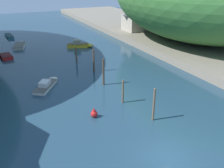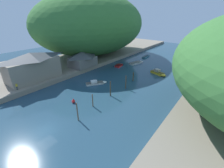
% 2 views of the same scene
% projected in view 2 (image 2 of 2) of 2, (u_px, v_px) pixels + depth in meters
% --- Properties ---
extents(water_surface, '(130.00, 130.00, 0.00)m').
position_uv_depth(water_surface, '(137.00, 76.00, 45.59)').
color(water_surface, '#234256').
rests_on(water_surface, ground).
extents(left_bank, '(22.00, 120.00, 1.24)m').
position_uv_depth(left_bank, '(81.00, 60.00, 59.74)').
color(left_bank, gray).
rests_on(left_bank, ground).
extents(hillside_left, '(35.94, 50.32, 24.02)m').
position_uv_depth(hillside_left, '(93.00, 25.00, 61.20)').
color(hillside_left, '#387033').
rests_on(hillside_left, left_bank).
extents(waterfront_building, '(6.83, 13.94, 7.16)m').
position_uv_depth(waterfront_building, '(32.00, 66.00, 39.09)').
color(waterfront_building, gray).
rests_on(waterfront_building, left_bank).
extents(boathouse_shed, '(6.72, 8.54, 4.97)m').
position_uv_depth(boathouse_shed, '(82.00, 59.00, 49.40)').
color(boathouse_shed, slate).
rests_on(boathouse_shed, left_bank).
extents(right_bank_cottage, '(4.74, 5.89, 5.60)m').
position_uv_depth(right_bank_cottage, '(223.00, 68.00, 39.93)').
color(right_bank_cottage, '#B2A899').
rests_on(right_bank_cottage, right_bank).
extents(boat_yellow_tender, '(5.57, 3.32, 1.55)m').
position_uv_depth(boat_yellow_tender, '(159.00, 73.00, 46.76)').
color(boat_yellow_tender, gold).
rests_on(boat_yellow_tender, water_surface).
extents(boat_near_quay, '(2.34, 4.29, 0.59)m').
position_uv_depth(boat_near_quay, '(119.00, 65.00, 54.38)').
color(boat_near_quay, red).
rests_on(boat_near_quay, water_surface).
extents(boat_cabin_cruiser, '(1.90, 6.61, 0.51)m').
position_uv_depth(boat_cabin_cruiser, '(147.00, 56.00, 65.97)').
color(boat_cabin_cruiser, teal).
rests_on(boat_cabin_cruiser, water_surface).
extents(boat_red_skiff, '(4.49, 5.66, 1.04)m').
position_uv_depth(boat_red_skiff, '(96.00, 83.00, 40.55)').
color(boat_red_skiff, silver).
rests_on(boat_red_skiff, water_surface).
extents(boat_white_cruiser, '(3.36, 6.69, 0.55)m').
position_uv_depth(boat_white_cruiser, '(137.00, 63.00, 57.47)').
color(boat_white_cruiser, silver).
rests_on(boat_white_cruiser, water_surface).
extents(mooring_post_nearest, '(0.23, 0.23, 3.61)m').
position_uv_depth(mooring_post_nearest, '(77.00, 112.00, 26.08)').
color(mooring_post_nearest, brown).
rests_on(mooring_post_nearest, water_surface).
extents(mooring_post_second, '(0.23, 0.23, 2.89)m').
position_uv_depth(mooring_post_second, '(93.00, 100.00, 30.16)').
color(mooring_post_second, brown).
rests_on(mooring_post_second, water_surface).
extents(mooring_post_middle, '(0.28, 0.28, 3.73)m').
position_uv_depth(mooring_post_middle, '(110.00, 89.00, 33.98)').
color(mooring_post_middle, '#4C3D2D').
rests_on(mooring_post_middle, water_surface).
extents(mooring_post_fourth, '(0.28, 0.28, 3.57)m').
position_uv_depth(mooring_post_fourth, '(126.00, 82.00, 37.40)').
color(mooring_post_fourth, '#4C3D2D').
rests_on(mooring_post_fourth, water_surface).
extents(mooring_post_farthest, '(0.29, 0.29, 2.62)m').
position_uv_depth(mooring_post_farthest, '(133.00, 76.00, 42.00)').
color(mooring_post_farthest, brown).
rests_on(mooring_post_farthest, water_surface).
extents(channel_buoy_near, '(0.74, 0.74, 1.10)m').
position_uv_depth(channel_buoy_near, '(73.00, 101.00, 31.81)').
color(channel_buoy_near, red).
rests_on(channel_buoy_near, water_surface).
extents(person_on_quay, '(0.32, 0.43, 1.69)m').
position_uv_depth(person_on_quay, '(17.00, 86.00, 34.41)').
color(person_on_quay, '#282D3D').
rests_on(person_on_quay, left_bank).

